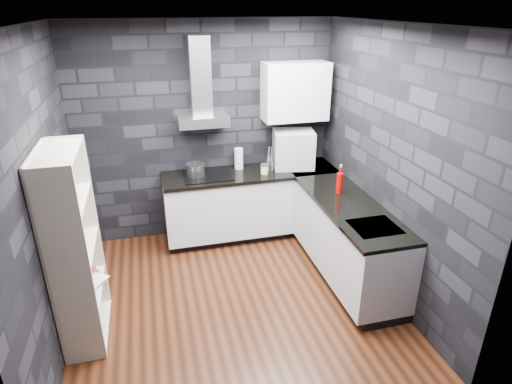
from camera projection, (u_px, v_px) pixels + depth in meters
name	position (u px, v px, depth m)	size (l,w,h in m)	color
ground	(235.00, 299.00, 4.49)	(3.20, 3.20, 0.00)	#401D0F
ceiling	(228.00, 23.00, 3.40)	(3.20, 3.20, 0.00)	silver
wall_back	(206.00, 133.00, 5.38)	(3.20, 0.05, 2.70)	black
wall_front	(287.00, 282.00, 2.51)	(3.20, 0.05, 2.70)	black
wall_left	(41.00, 199.00, 3.57)	(0.05, 3.20, 2.70)	black
wall_right	(389.00, 165.00, 4.32)	(0.05, 3.20, 2.70)	black
toekick_back	(250.00, 229.00, 5.77)	(2.18, 0.50, 0.10)	black
toekick_right	(348.00, 271.00, 4.87)	(0.50, 1.78, 0.10)	black
counter_back_cab	(251.00, 202.00, 5.56)	(2.20, 0.60, 0.76)	silver
counter_right_cab	(348.00, 239.00, 4.68)	(0.60, 1.80, 0.76)	silver
counter_back_top	(251.00, 173.00, 5.39)	(2.20, 0.62, 0.04)	black
counter_right_top	(350.00, 206.00, 4.52)	(0.62, 1.80, 0.04)	black
counter_corner_top	(310.00, 167.00, 5.58)	(0.62, 0.62, 0.04)	black
hood_body	(203.00, 121.00, 5.11)	(0.60, 0.34, 0.12)	#A8A7AD
hood_chimney	(200.00, 76.00, 4.97)	(0.24, 0.20, 0.90)	#A8A7AD
upper_cabinet	(295.00, 92.00, 5.25)	(0.80, 0.35, 0.70)	silver
cooktop	(207.00, 175.00, 5.26)	(0.58, 0.50, 0.01)	black
sink_rim	(375.00, 227.00, 4.07)	(0.44, 0.40, 0.01)	#A8A7AD
pot	(196.00, 170.00, 5.23)	(0.23, 0.23, 0.13)	#B6B7BB
glass_vase	(239.00, 159.00, 5.44)	(0.11, 0.11, 0.27)	silver
storage_jar	(264.00, 170.00, 5.30)	(0.09, 0.09, 0.11)	beige
utensil_crock	(269.00, 166.00, 5.39)	(0.11, 0.11, 0.14)	#B6B7BB
appliance_garage	(293.00, 150.00, 5.46)	(0.50, 0.39, 0.50)	#A3A4AA
red_bottle	(340.00, 183.00, 4.75)	(0.07, 0.07, 0.23)	#9C0302
bookshelf	(75.00, 249.00, 3.70)	(0.34, 0.80, 1.80)	beige
fruit_bowl	(72.00, 252.00, 3.58)	(0.21, 0.21, 0.05)	white
book_red	(82.00, 269.00, 3.99)	(0.15, 0.02, 0.20)	maroon
book_second	(85.00, 270.00, 3.95)	(0.18, 0.02, 0.24)	#B2B2B2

